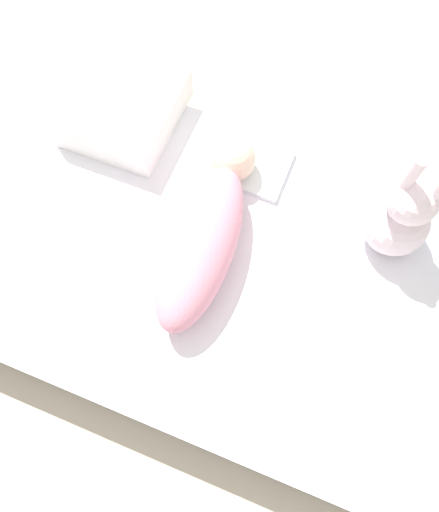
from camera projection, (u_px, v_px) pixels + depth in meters
The scene contains 6 objects.
ground_plane at pixel (235, 291), 1.60m from camera, with size 12.00×12.00×0.00m, color #B2A893.
bed_mattress at pixel (236, 281), 1.51m from camera, with size 1.55×0.95×0.20m.
burp_cloth at pixel (249, 165), 1.53m from camera, with size 0.24×0.19×0.02m.
swaddled_baby at pixel (206, 232), 1.37m from camera, with size 0.22×0.62×0.16m.
pillow at pixel (124, 109), 1.56m from camera, with size 0.32×0.35×0.11m.
bunny_plush at pixel (401, 216), 1.33m from camera, with size 0.18×0.18×0.39m.
Camera 1 is at (0.13, -0.47, 1.53)m, focal length 35.00 mm.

